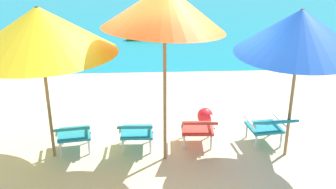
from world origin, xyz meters
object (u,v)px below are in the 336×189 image
Objects in this scene: lounge_chair_near_left at (136,130)px; beach_umbrella_center at (165,7)px; beach_umbrella_left at (40,30)px; lounge_chair_near_right at (198,126)px; swim_buoy at (150,37)px; lounge_chair_far_left at (74,132)px; lounge_chair_far_right at (269,125)px; beach_umbrella_right at (300,31)px; beach_ball at (205,116)px.

lounge_chair_near_left is 2.02m from beach_umbrella_center.
beach_umbrella_left is at bearing 174.54° from beach_umbrella_center.
lounge_chair_near_right is at bearing 27.34° from beach_umbrella_center.
lounge_chair_near_left is 0.33× the size of beach_umbrella_center.
swim_buoy is 7.49m from lounge_chair_near_right.
lounge_chair_near_right is 2.05m from beach_umbrella_center.
beach_umbrella_center is (0.15, -7.73, 2.26)m from swim_buoy.
lounge_chair_far_left and lounge_chair_near_right have the same top height.
swim_buoy is 0.67× the size of beach_umbrella_left.
lounge_chair_far_right is 1.64m from beach_umbrella_right.
lounge_chair_far_left is 0.99m from lounge_chair_near_left.
lounge_chair_near_left is 2.87m from beach_umbrella_right.
lounge_chair_far_right is at bearing -47.12° from beach_ball.
beach_umbrella_center is (-1.71, -0.27, 1.96)m from lounge_chair_far_right.
swim_buoy is at bearing 103.98° from lounge_chair_far_right.
beach_umbrella_center is at bearing -179.59° from beach_umbrella_right.
beach_umbrella_left is 3.36m from beach_ball.
beach_umbrella_center is 1.96m from beach_umbrella_right.
beach_umbrella_right is at bearing -47.54° from beach_ball.
lounge_chair_near_right is at bearing 179.12° from lounge_chair_far_right.
beach_umbrella_right reaches higher than beach_ball.
beach_ball reaches higher than swim_buoy.
beach_umbrella_left reaches higher than lounge_chair_near_right.
lounge_chair_far_left is 3.15m from lounge_chair_far_right.
beach_umbrella_center is (1.76, -0.17, 0.33)m from beach_umbrella_left.
lounge_chair_near_left is at bearing -178.39° from lounge_chair_far_right.
beach_umbrella_center is 9.24× the size of beach_ball.
swim_buoy is 8.22m from beach_umbrella_right.
lounge_chair_far_left is at bearing -179.28° from lounge_chair_near_left.
swim_buoy is 0.59× the size of beach_umbrella_center.
beach_umbrella_right is (0.22, -0.25, 1.60)m from lounge_chair_far_right.
swim_buoy is 5.42× the size of beach_ball.
lounge_chair_far_right is 0.39× the size of beach_umbrella_left.
lounge_chair_near_right is 0.34× the size of beach_umbrella_right.
beach_umbrella_left is at bearing -175.75° from lounge_chair_far_left.
beach_umbrella_right is at bearing -11.05° from lounge_chair_near_right.
lounge_chair_far_left is 1.05× the size of lounge_chair_near_right.
lounge_chair_near_left reaches higher than swim_buoy.
swim_buoy is 7.97m from beach_umbrella_left.
swim_buoy is at bearing 77.95° from beach_umbrella_left.
swim_buoy is 0.61× the size of beach_umbrella_right.
beach_umbrella_left is (-3.47, -0.10, 1.62)m from lounge_chair_far_right.
beach_ball is at bearing 74.82° from lounge_chair_near_right.
beach_umbrella_left reaches higher than swim_buoy.
lounge_chair_near_right is 2.13m from beach_umbrella_right.
lounge_chair_far_left is 2.43m from beach_umbrella_center.
beach_umbrella_center reaches higher than lounge_chair_far_left.
beach_umbrella_left is 0.87× the size of beach_umbrella_center.
lounge_chair_far_left is at bearing -177.37° from lounge_chair_near_right.
lounge_chair_far_left is 1.06× the size of lounge_chair_near_left.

